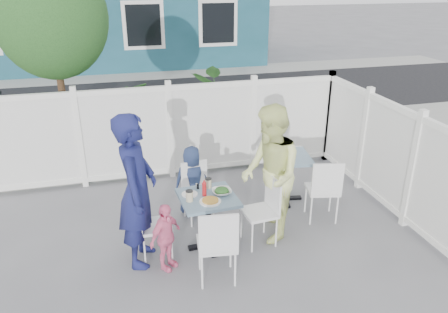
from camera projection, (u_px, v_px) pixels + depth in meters
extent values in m
plane|color=slate|center=(194.00, 257.00, 5.44)|extent=(80.00, 80.00, 0.00)
cube|color=gray|center=(157.00, 147.00, 8.81)|extent=(24.00, 2.60, 0.01)
cube|color=black|center=(141.00, 99.00, 12.10)|extent=(24.00, 5.00, 0.01)
cube|color=gray|center=(133.00, 76.00, 14.86)|extent=(24.00, 1.60, 0.01)
cube|color=black|center=(33.00, 28.00, 13.90)|extent=(1.20, 0.04, 1.40)
cube|color=black|center=(158.00, 25.00, 14.84)|extent=(1.20, 0.04, 1.40)
cube|color=white|center=(170.00, 132.00, 7.27)|extent=(5.80, 0.04, 1.40)
cube|color=white|center=(168.00, 88.00, 6.98)|extent=(5.86, 0.08, 0.08)
cube|color=white|center=(172.00, 173.00, 7.57)|extent=(5.86, 0.08, 0.12)
cube|color=white|center=(386.00, 155.00, 6.36)|extent=(0.04, 3.60, 1.40)
cube|color=white|center=(394.00, 106.00, 6.07)|extent=(0.08, 3.66, 0.08)
cube|color=white|center=(379.00, 201.00, 6.66)|extent=(0.08, 3.66, 0.12)
cylinder|color=#382316|center=(64.00, 102.00, 7.52)|extent=(0.12, 0.12, 2.40)
ellipsoid|color=#1C421B|center=(51.00, 18.00, 6.97)|extent=(1.80, 1.62, 1.98)
imported|color=#1C421B|center=(130.00, 124.00, 7.77)|extent=(1.17, 1.17, 1.54)
imported|color=#1C421B|center=(235.00, 115.00, 8.12)|extent=(1.95, 1.92, 1.64)
cube|color=slate|center=(208.00, 198.00, 5.39)|extent=(0.73, 0.73, 0.04)
cylinder|color=black|center=(208.00, 222.00, 5.52)|extent=(0.08, 0.08, 0.67)
cube|color=black|center=(209.00, 245.00, 5.66)|extent=(0.54, 0.11, 0.04)
cube|color=black|center=(209.00, 245.00, 5.66)|extent=(0.11, 0.54, 0.04)
cube|color=slate|center=(286.00, 157.00, 6.53)|extent=(0.80, 0.80, 0.04)
cylinder|color=black|center=(285.00, 179.00, 6.67)|extent=(0.08, 0.08, 0.68)
cube|color=black|center=(284.00, 198.00, 6.80)|extent=(0.56, 0.16, 0.04)
cube|color=black|center=(284.00, 198.00, 6.80)|extent=(0.16, 0.56, 0.04)
cube|color=white|center=(156.00, 226.00, 5.31)|extent=(0.40, 0.42, 0.04)
cube|color=white|center=(139.00, 210.00, 5.18)|extent=(0.04, 0.40, 0.43)
cylinder|color=white|center=(169.00, 232.00, 5.58)|extent=(0.02, 0.02, 0.43)
cylinder|color=white|center=(172.00, 247.00, 5.27)|extent=(0.02, 0.02, 0.43)
cylinder|color=white|center=(143.00, 235.00, 5.52)|extent=(0.02, 0.02, 0.43)
cylinder|color=white|center=(145.00, 250.00, 5.21)|extent=(0.02, 0.02, 0.43)
cube|color=white|center=(259.00, 213.00, 5.58)|extent=(0.43, 0.45, 0.04)
cube|color=white|center=(273.00, 193.00, 5.54)|extent=(0.07, 0.41, 0.44)
cylinder|color=white|center=(252.00, 237.00, 5.46)|extent=(0.02, 0.02, 0.44)
cylinder|color=white|center=(241.00, 223.00, 5.76)|extent=(0.02, 0.02, 0.44)
cylinder|color=white|center=(276.00, 232.00, 5.56)|extent=(0.02, 0.02, 0.44)
cylinder|color=white|center=(264.00, 218.00, 5.87)|extent=(0.02, 0.02, 0.44)
cube|color=white|center=(199.00, 194.00, 6.11)|extent=(0.43, 0.41, 0.04)
cube|color=white|center=(194.00, 174.00, 6.17)|extent=(0.38, 0.08, 0.41)
cylinder|color=white|center=(214.00, 210.00, 6.12)|extent=(0.02, 0.02, 0.41)
cylinder|color=white|center=(191.00, 214.00, 6.00)|extent=(0.02, 0.02, 0.41)
cylinder|color=white|center=(206.00, 200.00, 6.38)|extent=(0.02, 0.02, 0.41)
cylinder|color=white|center=(185.00, 204.00, 6.27)|extent=(0.02, 0.02, 0.41)
cube|color=white|center=(217.00, 244.00, 4.90)|extent=(0.48, 0.46, 0.04)
cube|color=white|center=(219.00, 234.00, 4.62)|extent=(0.43, 0.08, 0.46)
cylinder|color=white|center=(200.00, 253.00, 5.13)|extent=(0.02, 0.02, 0.46)
cylinder|color=white|center=(231.00, 251.00, 5.17)|extent=(0.02, 0.02, 0.46)
cylinder|color=white|center=(202.00, 272.00, 4.81)|extent=(0.02, 0.02, 0.46)
cylinder|color=white|center=(235.00, 269.00, 4.85)|extent=(0.02, 0.02, 0.46)
cube|color=white|center=(322.00, 189.00, 6.13)|extent=(0.50, 0.49, 0.04)
cube|color=white|center=(328.00, 179.00, 5.86)|extent=(0.42, 0.12, 0.46)
cylinder|color=white|center=(306.00, 198.00, 6.37)|extent=(0.02, 0.02, 0.46)
cylinder|color=white|center=(330.00, 198.00, 6.39)|extent=(0.02, 0.02, 0.46)
cylinder|color=white|center=(311.00, 210.00, 6.06)|extent=(0.02, 0.02, 0.46)
cylinder|color=white|center=(337.00, 209.00, 6.07)|extent=(0.02, 0.02, 0.46)
imported|color=navy|center=(137.00, 191.00, 5.05)|extent=(0.61, 0.78, 1.89)
imported|color=#E3F648|center=(270.00, 174.00, 5.55)|extent=(0.78, 0.95, 1.80)
imported|color=navy|center=(192.00, 181.00, 6.26)|extent=(0.55, 0.40, 1.03)
imported|color=pink|center=(166.00, 237.00, 5.09)|extent=(0.51, 0.49, 0.86)
cylinder|color=white|center=(210.00, 202.00, 5.25)|extent=(0.26, 0.26, 0.02)
cylinder|color=white|center=(190.00, 194.00, 5.42)|extent=(0.20, 0.20, 0.01)
imported|color=white|center=(222.00, 192.00, 5.43)|extent=(0.24, 0.24, 0.06)
cylinder|color=beige|center=(189.00, 196.00, 5.25)|extent=(0.09, 0.09, 0.13)
cylinder|color=beige|center=(208.00, 183.00, 5.58)|extent=(0.08, 0.08, 0.12)
cylinder|color=#AC171A|center=(204.00, 189.00, 5.37)|extent=(0.05, 0.05, 0.17)
cylinder|color=white|center=(197.00, 186.00, 5.58)|extent=(0.03, 0.03, 0.06)
cylinder|color=black|center=(198.00, 186.00, 5.56)|extent=(0.03, 0.03, 0.07)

